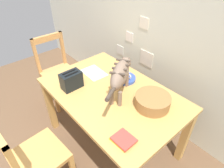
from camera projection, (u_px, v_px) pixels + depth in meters
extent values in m
cube|color=silver|center=(167.00, 22.00, 1.96)|extent=(5.21, 0.10, 2.50)
cube|color=white|center=(144.00, 23.00, 2.12)|extent=(0.13, 0.01, 0.13)
cube|color=white|center=(120.00, 50.00, 2.63)|extent=(0.12, 0.01, 0.12)
cube|color=white|center=(146.00, 59.00, 2.32)|extent=(0.19, 0.01, 0.19)
cube|color=white|center=(129.00, 37.00, 2.39)|extent=(0.12, 0.01, 0.12)
cube|color=tan|center=(112.00, 94.00, 1.88)|extent=(1.39, 0.91, 0.03)
cube|color=tan|center=(112.00, 98.00, 1.91)|extent=(1.31, 0.83, 0.07)
cube|color=tan|center=(50.00, 106.00, 2.28)|extent=(0.07, 0.07, 0.71)
cube|color=tan|center=(104.00, 79.00, 2.70)|extent=(0.07, 0.07, 0.71)
cube|color=tan|center=(185.00, 136.00, 1.93)|extent=(0.07, 0.07, 0.71)
ellipsoid|color=#836B59|center=(120.00, 74.00, 1.70)|extent=(0.35, 0.42, 0.19)
cube|color=#483B31|center=(117.00, 74.00, 1.58)|extent=(0.12, 0.09, 0.01)
cube|color=#483B31|center=(119.00, 69.00, 1.64)|extent=(0.12, 0.09, 0.01)
cube|color=#483B31|center=(121.00, 65.00, 1.69)|extent=(0.12, 0.09, 0.01)
cube|color=#483B31|center=(123.00, 60.00, 1.75)|extent=(0.12, 0.09, 0.01)
cylinder|color=#836B59|center=(119.00, 78.00, 1.92)|extent=(0.04, 0.04, 0.15)
cylinder|color=#836B59|center=(127.00, 80.00, 1.90)|extent=(0.04, 0.04, 0.15)
cylinder|color=#836B59|center=(111.00, 97.00, 1.69)|extent=(0.04, 0.04, 0.15)
cylinder|color=#836B59|center=(120.00, 99.00, 1.68)|extent=(0.04, 0.04, 0.15)
sphere|color=#836B59|center=(126.00, 63.00, 1.91)|extent=(0.11, 0.11, 0.11)
cone|color=#836B59|center=(123.00, 58.00, 1.89)|extent=(0.04, 0.04, 0.04)
cone|color=#836B59|center=(129.00, 59.00, 1.87)|extent=(0.04, 0.04, 0.04)
cylinder|color=#483B31|center=(111.00, 94.00, 1.46)|extent=(0.14, 0.19, 0.08)
cylinder|color=#3655B9|center=(125.00, 78.00, 2.02)|extent=(0.22, 0.22, 0.03)
cylinder|color=white|center=(125.00, 74.00, 1.99)|extent=(0.08, 0.08, 0.08)
torus|color=white|center=(129.00, 76.00, 1.96)|extent=(0.05, 0.01, 0.05)
cube|color=silver|center=(94.00, 73.00, 2.13)|extent=(0.28, 0.20, 0.01)
cube|color=gold|center=(123.00, 140.00, 1.42)|extent=(0.16, 0.14, 0.01)
cube|color=#E14138|center=(124.00, 139.00, 1.41)|extent=(0.16, 0.14, 0.02)
cylinder|color=#9C6D3D|center=(152.00, 101.00, 1.69)|extent=(0.31, 0.31, 0.11)
cylinder|color=#46311B|center=(153.00, 101.00, 1.68)|extent=(0.25, 0.25, 0.09)
cube|color=black|center=(71.00, 80.00, 1.88)|extent=(0.12, 0.20, 0.17)
cube|color=black|center=(69.00, 72.00, 1.84)|extent=(0.02, 0.14, 0.01)
cube|color=black|center=(71.00, 74.00, 1.81)|extent=(0.02, 0.14, 0.01)
cube|color=tan|center=(60.00, 74.00, 2.64)|extent=(0.43, 0.43, 0.04)
cube|color=tan|center=(47.00, 38.00, 2.48)|extent=(0.05, 0.42, 0.08)
cube|color=tan|center=(63.00, 48.00, 2.70)|extent=(0.04, 0.04, 0.48)
cube|color=tan|center=(36.00, 56.00, 2.51)|extent=(0.04, 0.04, 0.48)
cube|color=tan|center=(80.00, 89.00, 2.76)|extent=(0.04, 0.04, 0.42)
cube|color=tan|center=(56.00, 100.00, 2.57)|extent=(0.04, 0.04, 0.42)
cube|color=tan|center=(68.00, 77.00, 2.99)|extent=(0.04, 0.04, 0.42)
cube|color=tan|center=(44.00, 86.00, 2.81)|extent=(0.04, 0.04, 0.42)
cube|color=#D79C50|center=(39.00, 156.00, 1.66)|extent=(0.45, 0.45, 0.04)
cube|color=#D79C50|center=(52.00, 146.00, 2.01)|extent=(0.04, 0.04, 0.42)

